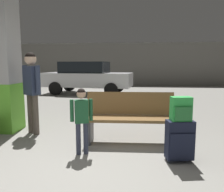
# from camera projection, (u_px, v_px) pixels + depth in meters

# --- Properties ---
(ground_plane) EXTENTS (18.00, 18.00, 0.10)m
(ground_plane) POSITION_uv_depth(u_px,v_px,m) (112.00, 113.00, 6.76)
(ground_plane) COLOR gray
(garage_back_wall) EXTENTS (18.00, 0.12, 2.80)m
(garage_back_wall) POSITION_uv_depth(u_px,v_px,m) (125.00, 64.00, 15.29)
(garage_back_wall) COLOR slate
(garage_back_wall) RESTS_ON ground_plane
(structural_pillar) EXTENTS (0.57, 0.57, 3.07)m
(structural_pillar) POSITION_uv_depth(u_px,v_px,m) (2.00, 58.00, 4.66)
(structural_pillar) COLOR #66C633
(structural_pillar) RESTS_ON ground_plane
(bench) EXTENTS (1.62, 0.59, 0.89)m
(bench) POSITION_uv_depth(u_px,v_px,m) (130.00, 118.00, 4.10)
(bench) COLOR brown
(bench) RESTS_ON ground_plane
(suitcase) EXTENTS (0.41, 0.28, 0.60)m
(suitcase) POSITION_uv_depth(u_px,v_px,m) (180.00, 140.00, 3.26)
(suitcase) COLOR #191E33
(suitcase) RESTS_ON ground_plane
(backpack_bright) EXTENTS (0.30, 0.23, 0.34)m
(backpack_bright) POSITION_uv_depth(u_px,v_px,m) (181.00, 109.00, 3.20)
(backpack_bright) COLOR green
(backpack_bright) RESTS_ON suitcase
(child) EXTENTS (0.34, 0.20, 1.03)m
(child) POSITION_uv_depth(u_px,v_px,m) (82.00, 114.00, 3.50)
(child) COLOR #33384C
(child) RESTS_ON ground_plane
(adult) EXTENTS (0.47, 0.36, 1.63)m
(adult) POSITION_uv_depth(u_px,v_px,m) (32.00, 84.00, 4.51)
(adult) COLOR brown
(adult) RESTS_ON ground_plane
(parked_car_far) EXTENTS (4.26, 2.14, 1.51)m
(parked_car_far) POSITION_uv_depth(u_px,v_px,m) (87.00, 77.00, 10.86)
(parked_car_far) COLOR silver
(parked_car_far) RESTS_ON ground_plane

